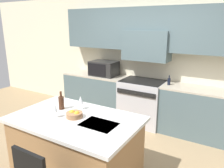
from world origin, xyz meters
TOP-DOWN VIEW (x-y plane):
  - ground_plane at (0.00, 0.00)m, footprint 10.00×10.00m
  - back_cabinetry at (0.00, 1.88)m, footprint 10.00×0.46m
  - back_counter at (0.00, 1.63)m, footprint 3.86×0.62m
  - range_stove at (0.00, 1.61)m, footprint 0.89×0.70m
  - microwave at (-0.97, 1.63)m, footprint 0.60×0.44m
  - kitchen_island at (-0.08, -0.46)m, footprint 1.69×1.07m
  - wine_bottle at (-0.44, -0.32)m, footprint 0.08×0.08m
  - wine_glass_near at (-0.31, -0.58)m, footprint 0.07×0.07m
  - wine_glass_far at (-0.20, -0.18)m, footprint 0.07×0.07m
  - fruit_bowl at (-0.09, -0.45)m, footprint 0.22×0.22m
  - oil_bottle_on_counter at (0.55, 1.60)m, footprint 0.06×0.06m

SIDE VIEW (x-z plane):
  - ground_plane at x=0.00m, z-range 0.00..0.00m
  - kitchen_island at x=-0.08m, z-range 0.00..0.90m
  - back_counter at x=0.00m, z-range 0.00..0.93m
  - range_stove at x=0.00m, z-range 0.00..0.94m
  - fruit_bowl at x=-0.09m, z-range 0.89..0.98m
  - wine_bottle at x=-0.44m, z-range 0.86..1.13m
  - oil_bottle_on_counter at x=0.55m, z-range 0.91..1.10m
  - wine_glass_near at x=-0.31m, z-range 0.93..1.13m
  - wine_glass_far at x=-0.20m, z-range 0.93..1.13m
  - microwave at x=-0.97m, z-range 0.93..1.26m
  - back_cabinetry at x=0.00m, z-range 0.26..2.96m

